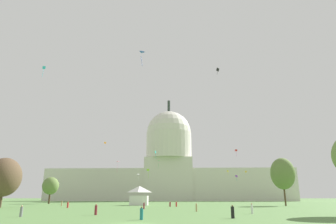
{
  "coord_description": "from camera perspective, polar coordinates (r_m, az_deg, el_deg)",
  "views": [
    {
      "loc": [
        5.33,
        -33.31,
        2.81
      ],
      "look_at": [
        0.49,
        70.8,
        32.21
      ],
      "focal_mm": 31.99,
      "sensor_mm": 36.0,
      "label": 1
    }
  ],
  "objects": [
    {
      "name": "tree_west_near",
      "position": [
        127.7,
        -21.47,
        -12.96
      ],
      "size": [
        8.74,
        8.64,
        10.04
      ],
      "color": "#42301E",
      "rests_on": "ground_plane"
    },
    {
      "name": "kite_red_mid",
      "position": [
        171.13,
        12.84,
        -7.15
      ],
      "size": [
        1.25,
        1.28,
        3.95
      ],
      "rotation": [
        0.0,
        0.0,
        3.44
      ],
      "color": "red"
    },
    {
      "name": "tree_west_mid",
      "position": [
        89.85,
        -28.76,
        -10.81
      ],
      "size": [
        9.02,
        10.23,
        12.55
      ],
      "color": "brown",
      "rests_on": "ground_plane"
    },
    {
      "name": "person_maroon_deep_crowd",
      "position": [
        86.91,
        0.39,
        -17.17
      ],
      "size": [
        0.59,
        0.59,
        1.46
      ],
      "rotation": [
        0.0,
        0.0,
        0.74
      ],
      "color": "maroon",
      "rests_on": "ground_plane"
    },
    {
      "name": "person_black_near_tree_east",
      "position": [
        42.49,
        12.22,
        -18.17
      ],
      "size": [
        0.61,
        0.61,
        1.7
      ],
      "rotation": [
        0.0,
        0.0,
        5.21
      ],
      "color": "black",
      "rests_on": "ground_plane"
    },
    {
      "name": "person_maroon_front_right",
      "position": [
        71.07,
        -4.6,
        -17.39
      ],
      "size": [
        0.44,
        0.44,
        1.55
      ],
      "rotation": [
        0.0,
        0.0,
        1.08
      ],
      "color": "maroon",
      "rests_on": "ground_plane"
    },
    {
      "name": "kite_pink_low",
      "position": [
        124.51,
        -9.72,
        -9.68
      ],
      "size": [
        1.45,
        1.51,
        3.78
      ],
      "rotation": [
        0.0,
        0.0,
        4.03
      ],
      "color": "pink"
    },
    {
      "name": "person_grey_front_center",
      "position": [
        49.4,
        -26.17,
        -16.64
      ],
      "size": [
        0.56,
        0.56,
        1.59
      ],
      "rotation": [
        0.0,
        0.0,
        0.69
      ],
      "color": "gray",
      "rests_on": "ground_plane"
    },
    {
      "name": "kite_yellow_low",
      "position": [
        169.38,
        11.31,
        -11.0
      ],
      "size": [
        0.96,
        0.94,
        2.65
      ],
      "rotation": [
        0.0,
        0.0,
        1.24
      ],
      "color": "yellow"
    },
    {
      "name": "ground_plane",
      "position": [
        33.85,
        -6.84,
        -20.41
      ],
      "size": [
        800.0,
        800.0,
        0.0
      ],
      "primitive_type": "plane",
      "color": "#567F42"
    },
    {
      "name": "kite_orange_mid",
      "position": [
        142.8,
        -11.9,
        -5.76
      ],
      "size": [
        0.78,
        0.9,
        0.89
      ],
      "rotation": [
        0.0,
        0.0,
        3.31
      ],
      "color": "orange"
    },
    {
      "name": "kite_lime_low",
      "position": [
        114.7,
        -3.83,
        -11.15
      ],
      "size": [
        1.1,
        0.31,
        3.59
      ],
      "rotation": [
        0.0,
        0.0,
        5.58
      ],
      "color": "#8CD133"
    },
    {
      "name": "kite_gold_low",
      "position": [
        147.42,
        14.62,
        -10.94
      ],
      "size": [
        0.82,
        0.55,
        0.84
      ],
      "rotation": [
        0.0,
        0.0,
        5.77
      ],
      "color": "gold"
    },
    {
      "name": "person_tan_near_tent",
      "position": [
        96.46,
        -19.6,
        -16.14
      ],
      "size": [
        0.49,
        0.49,
        1.53
      ],
      "rotation": [
        0.0,
        0.0,
        2.22
      ],
      "color": "tan",
      "rests_on": "ground_plane"
    },
    {
      "name": "capitol_building",
      "position": [
        189.97,
        0.17,
        -10.54
      ],
      "size": [
        149.85,
        28.65,
        63.88
      ],
      "color": "beige",
      "rests_on": "ground_plane"
    },
    {
      "name": "kite_white_low",
      "position": [
        139.99,
        -5.65,
        -11.99
      ],
      "size": [
        1.41,
        1.13,
        2.71
      ],
      "rotation": [
        0.0,
        0.0,
        0.27
      ],
      "color": "white"
    },
    {
      "name": "person_white_back_left",
      "position": [
        54.13,
        15.71,
        -17.33
      ],
      "size": [
        0.48,
        0.48,
        1.71
      ],
      "rotation": [
        0.0,
        0.0,
        0.54
      ],
      "color": "silver",
      "rests_on": "ground_plane"
    },
    {
      "name": "kite_green_mid",
      "position": [
        168.95,
        -1.97,
        -9.46
      ],
      "size": [
        1.57,
        1.82,
        3.89
      ],
      "rotation": [
        0.0,
        0.0,
        4.18
      ],
      "color": "green"
    },
    {
      "name": "tree_east_near",
      "position": [
        100.21,
        21.0,
        -10.9
      ],
      "size": [
        10.09,
        10.13,
        14.31
      ],
      "color": "#4C3823",
      "rests_on": "ground_plane"
    },
    {
      "name": "kite_blue_mid",
      "position": [
        70.25,
        -5.12,
        10.64
      ],
      "size": [
        1.37,
        1.28,
        3.03
      ],
      "rotation": [
        0.0,
        0.0,
        3.59
      ],
      "color": "blue"
    },
    {
      "name": "kite_cyan_high",
      "position": [
        102.95,
        -22.59,
        7.64
      ],
      "size": [
        1.05,
        0.38,
        3.65
      ],
      "rotation": [
        0.0,
        0.0,
        5.54
      ],
      "color": "#33BCDB"
    },
    {
      "name": "person_maroon_lawn_far_right",
      "position": [
        50.18,
        -13.58,
        -17.68
      ],
      "size": [
        0.56,
        0.56,
        1.67
      ],
      "rotation": [
        0.0,
        0.0,
        0.61
      ],
      "color": "maroon",
      "rests_on": "ground_plane"
    },
    {
      "name": "kite_violet_low",
      "position": [
        162.58,
        12.91,
        -11.84
      ],
      "size": [
        1.2,
        1.17,
        2.9
      ],
      "rotation": [
        0.0,
        0.0,
        5.25
      ],
      "color": "purple"
    },
    {
      "name": "kite_turquoise_low",
      "position": [
        104.12,
        -2.39,
        -7.81
      ],
      "size": [
        0.46,
        0.64,
        2.82
      ],
      "rotation": [
        0.0,
        0.0,
        3.38
      ],
      "color": "teal"
    },
    {
      "name": "person_red_back_center",
      "position": [
        87.37,
        1.6,
        -17.15
      ],
      "size": [
        0.62,
        0.62,
        1.49
      ],
      "rotation": [
        0.0,
        0.0,
        3.85
      ],
      "color": "red",
      "rests_on": "ground_plane"
    },
    {
      "name": "person_teal_mid_left",
      "position": [
        39.23,
        -5.07,
        -18.76
      ],
      "size": [
        0.43,
        0.43,
        1.58
      ],
      "rotation": [
        0.0,
        0.0,
        1.53
      ],
      "color": "#1E757A",
      "rests_on": "ground_plane"
    },
    {
      "name": "kite_black_high",
      "position": [
        112.61,
        9.45,
        7.92
      ],
      "size": [
        1.24,
        0.79,
        2.59
      ],
      "rotation": [
        0.0,
        0.0,
        2.92
      ],
      "color": "black"
    },
    {
      "name": "person_red_near_tree_west",
      "position": [
        82.46,
        -18.56,
        -16.44
      ],
      "size": [
        0.48,
        0.48,
        1.56
      ],
      "rotation": [
        0.0,
        0.0,
        1.47
      ],
      "color": "red",
      "rests_on": "ground_plane"
    },
    {
      "name": "person_tan_aisle_center",
      "position": [
        59.94,
        5.44,
        -17.68
      ],
      "size": [
        0.43,
        0.43,
        1.56
      ],
      "rotation": [
        0.0,
        0.0,
        4.41
      ],
      "color": "tan",
      "rests_on": "ground_plane"
    },
    {
      "name": "event_tent",
      "position": [
        100.78,
        -5.5,
        -15.57
      ],
      "size": [
        5.99,
        5.87,
        6.05
      ],
      "rotation": [
        0.0,
        0.0,
        0.02
      ],
      "color": "white",
      "rests_on": "ground_plane"
    }
  ]
}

